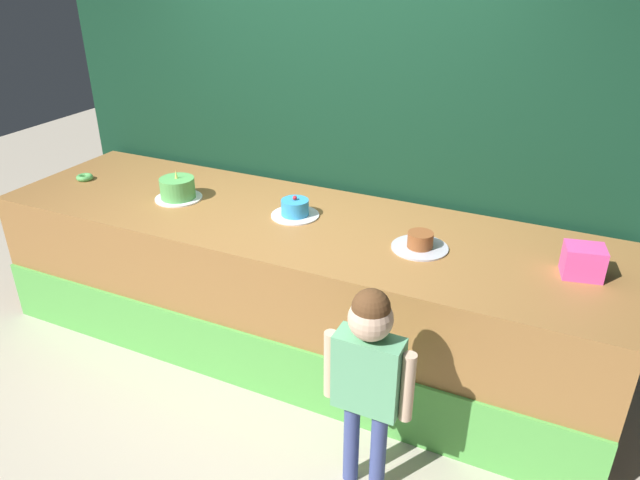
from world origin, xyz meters
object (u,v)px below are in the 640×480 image
(pink_box, at_px, (583,261))
(cake_left, at_px, (178,189))
(donut, at_px, (85,177))
(cake_center, at_px, (295,209))
(child_figure, at_px, (368,367))
(cake_right, at_px, (420,243))

(pink_box, relative_size, cake_left, 0.63)
(cake_left, bearing_deg, donut, -179.82)
(pink_box, height_order, cake_center, pink_box)
(cake_center, bearing_deg, child_figure, -47.93)
(pink_box, distance_m, cake_center, 1.67)
(cake_right, bearing_deg, donut, 179.92)
(cake_left, distance_m, cake_right, 1.67)
(donut, xyz_separation_m, cake_left, (0.83, 0.00, 0.05))
(donut, bearing_deg, pink_box, 0.99)
(cake_center, bearing_deg, pink_box, -1.08)
(child_figure, distance_m, cake_left, 1.93)
(donut, height_order, cake_right, cake_right)
(child_figure, relative_size, pink_box, 5.81)
(cake_right, bearing_deg, cake_center, 173.67)
(cake_center, bearing_deg, cake_right, -6.33)
(donut, relative_size, cake_left, 0.37)
(cake_center, relative_size, cake_right, 0.95)
(pink_box, xyz_separation_m, cake_left, (-2.50, -0.05, -0.01))
(donut, distance_m, cake_left, 0.84)
(cake_left, bearing_deg, cake_center, 5.91)
(pink_box, distance_m, donut, 3.34)
(cake_center, xyz_separation_m, cake_right, (0.83, -0.09, -0.01))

